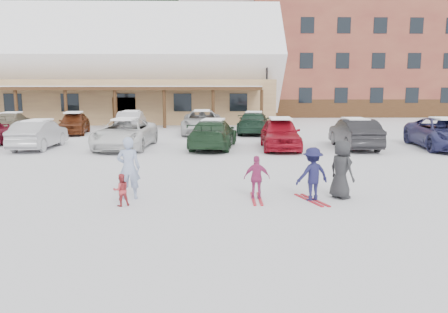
{
  "coord_description": "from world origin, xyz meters",
  "views": [
    {
      "loc": [
        -0.02,
        -11.64,
        3.02
      ],
      "look_at": [
        0.3,
        1.0,
        1.0
      ],
      "focal_mm": 35.0,
      "sensor_mm": 36.0,
      "label": 1
    }
  ],
  "objects_px": {
    "toddler_red": "(121,190)",
    "parked_car_3": "(213,134)",
    "child_navy": "(312,174)",
    "parked_car_7": "(12,123)",
    "alpine_hotel": "(341,36)",
    "parked_car_4": "(280,134)",
    "parked_car_8": "(74,123)",
    "lamp_post": "(267,81)",
    "parked_car_1": "(39,134)",
    "child_magenta": "(257,178)",
    "parked_car_9": "(132,122)",
    "parked_car_10": "(202,122)",
    "parked_car_5": "(355,134)",
    "parked_car_11": "(254,123)",
    "parked_car_6": "(444,134)",
    "day_lodge": "(112,76)",
    "bystander_dark": "(341,169)",
    "parked_car_2": "(125,133)",
    "adult_skier": "(129,168)"
  },
  "relations": [
    {
      "from": "parked_car_8",
      "to": "parked_car_9",
      "type": "distance_m",
      "value": 3.66
    },
    {
      "from": "bystander_dark",
      "to": "parked_car_11",
      "type": "height_order",
      "value": "bystander_dark"
    },
    {
      "from": "parked_car_4",
      "to": "day_lodge",
      "type": "bearing_deg",
      "value": 126.78
    },
    {
      "from": "toddler_red",
      "to": "parked_car_4",
      "type": "distance_m",
      "value": 11.69
    },
    {
      "from": "parked_car_5",
      "to": "lamp_post",
      "type": "bearing_deg",
      "value": -78.48
    },
    {
      "from": "alpine_hotel",
      "to": "parked_car_11",
      "type": "height_order",
      "value": "alpine_hotel"
    },
    {
      "from": "parked_car_1",
      "to": "parked_car_3",
      "type": "distance_m",
      "value": 8.6
    },
    {
      "from": "alpine_hotel",
      "to": "child_navy",
      "type": "bearing_deg",
      "value": -106.91
    },
    {
      "from": "child_magenta",
      "to": "parked_car_6",
      "type": "relative_size",
      "value": 0.22
    },
    {
      "from": "parked_car_8",
      "to": "parked_car_1",
      "type": "bearing_deg",
      "value": -94.55
    },
    {
      "from": "parked_car_3",
      "to": "parked_car_7",
      "type": "height_order",
      "value": "parked_car_3"
    },
    {
      "from": "parked_car_1",
      "to": "parked_car_5",
      "type": "relative_size",
      "value": 0.96
    },
    {
      "from": "parked_car_4",
      "to": "parked_car_11",
      "type": "height_order",
      "value": "parked_car_4"
    },
    {
      "from": "lamp_post",
      "to": "parked_car_10",
      "type": "height_order",
      "value": "lamp_post"
    },
    {
      "from": "lamp_post",
      "to": "child_magenta",
      "type": "xyz_separation_m",
      "value": [
        -3.22,
        -24.33,
        -2.9
      ]
    },
    {
      "from": "lamp_post",
      "to": "parked_car_5",
      "type": "relative_size",
      "value": 1.39
    },
    {
      "from": "parked_car_6",
      "to": "parked_car_11",
      "type": "bearing_deg",
      "value": 147.25
    },
    {
      "from": "day_lodge",
      "to": "parked_car_6",
      "type": "distance_m",
      "value": 27.71
    },
    {
      "from": "parked_car_6",
      "to": "child_magenta",
      "type": "bearing_deg",
      "value": -130.1
    },
    {
      "from": "child_navy",
      "to": "parked_car_5",
      "type": "distance_m",
      "value": 10.89
    },
    {
      "from": "alpine_hotel",
      "to": "lamp_post",
      "type": "distance_m",
      "value": 17.73
    },
    {
      "from": "parked_car_6",
      "to": "parked_car_10",
      "type": "xyz_separation_m",
      "value": [
        -12.06,
        7.05,
        0.01
      ]
    },
    {
      "from": "parked_car_3",
      "to": "parked_car_6",
      "type": "xyz_separation_m",
      "value": [
        11.35,
        -0.43,
        0.04
      ]
    },
    {
      "from": "child_magenta",
      "to": "parked_car_10",
      "type": "relative_size",
      "value": 0.22
    },
    {
      "from": "lamp_post",
      "to": "parked_car_1",
      "type": "relative_size",
      "value": 1.45
    },
    {
      "from": "lamp_post",
      "to": "parked_car_4",
      "type": "relative_size",
      "value": 1.39
    },
    {
      "from": "parked_car_5",
      "to": "parked_car_6",
      "type": "height_order",
      "value": "parked_car_6"
    },
    {
      "from": "parked_car_11",
      "to": "toddler_red",
      "type": "bearing_deg",
      "value": 82.3
    },
    {
      "from": "alpine_hotel",
      "to": "parked_car_4",
      "type": "height_order",
      "value": "alpine_hotel"
    },
    {
      "from": "toddler_red",
      "to": "parked_car_3",
      "type": "distance_m",
      "value": 10.83
    },
    {
      "from": "child_magenta",
      "to": "day_lodge",
      "type": "bearing_deg",
      "value": -68.58
    },
    {
      "from": "lamp_post",
      "to": "parked_car_7",
      "type": "height_order",
      "value": "lamp_post"
    },
    {
      "from": "parked_car_7",
      "to": "bystander_dark",
      "type": "bearing_deg",
      "value": 125.19
    },
    {
      "from": "child_navy",
      "to": "child_magenta",
      "type": "bearing_deg",
      "value": -26.51
    },
    {
      "from": "toddler_red",
      "to": "bystander_dark",
      "type": "relative_size",
      "value": 0.52
    },
    {
      "from": "child_navy",
      "to": "parked_car_7",
      "type": "xyz_separation_m",
      "value": [
        -15.62,
        17.18,
        -0.03
      ]
    },
    {
      "from": "toddler_red",
      "to": "parked_car_9",
      "type": "distance_m",
      "value": 18.67
    },
    {
      "from": "parked_car_2",
      "to": "parked_car_5",
      "type": "bearing_deg",
      "value": 1.53
    },
    {
      "from": "child_navy",
      "to": "parked_car_10",
      "type": "bearing_deg",
      "value": -97.65
    },
    {
      "from": "parked_car_5",
      "to": "day_lodge",
      "type": "bearing_deg",
      "value": -47.52
    },
    {
      "from": "adult_skier",
      "to": "alpine_hotel",
      "type": "bearing_deg",
      "value": -118.06
    },
    {
      "from": "day_lodge",
      "to": "parked_car_11",
      "type": "bearing_deg",
      "value": -44.28
    },
    {
      "from": "lamp_post",
      "to": "parked_car_1",
      "type": "distance_m",
      "value": 19.47
    },
    {
      "from": "parked_car_6",
      "to": "parked_car_11",
      "type": "xyz_separation_m",
      "value": [
        -8.71,
        7.18,
        -0.04
      ]
    },
    {
      "from": "child_navy",
      "to": "parked_car_3",
      "type": "xyz_separation_m",
      "value": [
        -2.63,
        10.17,
        -0.01
      ]
    },
    {
      "from": "parked_car_8",
      "to": "parked_car_10",
      "type": "xyz_separation_m",
      "value": [
        8.29,
        -0.3,
        0.06
      ]
    },
    {
      "from": "lamp_post",
      "to": "parked_car_11",
      "type": "xyz_separation_m",
      "value": [
        -1.74,
        -7.6,
        -2.79
      ]
    },
    {
      "from": "parked_car_6",
      "to": "parked_car_11",
      "type": "height_order",
      "value": "parked_car_6"
    },
    {
      "from": "parked_car_2",
      "to": "parked_car_8",
      "type": "height_order",
      "value": "parked_car_2"
    },
    {
      "from": "parked_car_3",
      "to": "parked_car_8",
      "type": "bearing_deg",
      "value": -29.23
    }
  ]
}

